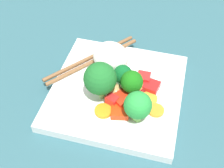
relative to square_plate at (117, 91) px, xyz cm
name	(u,v)px	position (x,y,z in cm)	size (l,w,h in cm)	color
ground_plane	(117,98)	(0.00, 0.00, -1.90)	(110.00, 110.00, 2.00)	#2E5A65
square_plate	(117,91)	(0.00, 0.00, 0.00)	(24.18, 24.18, 1.81)	white
rice_mound	(111,57)	(-2.51, 5.36, 3.64)	(7.20, 6.51, 5.47)	white
broccoli_floret_0	(138,106)	(4.85, -6.11, 4.63)	(4.73, 4.73, 6.36)	#72B053
broccoli_floret_1	(132,82)	(2.86, -1.16, 4.49)	(4.05, 4.05, 5.83)	#609E4C
broccoli_floret_2	(100,79)	(-2.41, -2.75, 5.78)	(5.85, 5.85, 7.91)	#82BD5F
broccoli_floret_3	(123,75)	(0.76, 1.33, 3.47)	(3.57, 3.57, 4.44)	#72BD57
carrot_slice_0	(136,105)	(4.31, -3.36, 1.22)	(2.79, 2.79, 0.63)	orange
carrot_slice_1	(156,110)	(7.89, -3.66, 1.15)	(2.90, 2.90, 0.49)	orange
carrot_slice_2	(149,99)	(6.24, -1.34, 1.13)	(3.16, 3.16, 0.45)	orange
carrot_slice_3	(103,111)	(-1.10, -5.99, 1.21)	(3.10, 3.10, 0.62)	orange
pepper_chunk_0	(110,100)	(-0.46, -3.98, 1.95)	(2.09, 1.62, 2.10)	red
pepper_chunk_1	(120,112)	(1.80, -5.73, 1.52)	(2.80, 3.03, 1.24)	red
pepper_chunk_2	(151,86)	(6.21, 1.39, 1.55)	(2.82, 2.91, 1.30)	red
pepper_chunk_3	(143,78)	(4.51, 2.87, 1.79)	(2.46, 2.36, 1.77)	red
pepper_chunk_4	(122,100)	(1.65, -3.24, 1.85)	(2.87, 3.13, 1.90)	red
chicken_piece_0	(117,90)	(0.33, -1.24, 1.83)	(2.74, 2.39, 1.85)	tan
chicken_piece_1	(136,84)	(3.42, 1.05, 1.80)	(3.10, 2.56, 1.80)	tan
chopstick_pair	(92,59)	(-6.70, 6.12, 1.30)	(15.62, 17.98, 0.79)	brown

